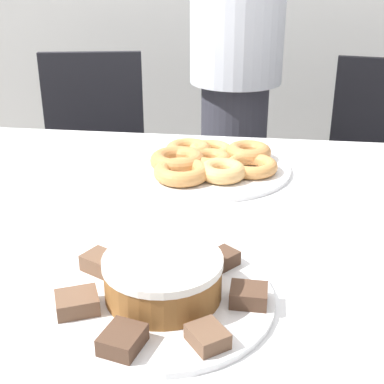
# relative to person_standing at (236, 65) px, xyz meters

# --- Properties ---
(table) EXTENTS (1.89, 1.09, 0.74)m
(table) POSITION_rel_person_standing_xyz_m (-0.08, -0.98, -0.19)
(table) COLOR white
(table) RESTS_ON ground_plane
(person_standing) EXTENTS (0.33, 0.33, 1.63)m
(person_standing) POSITION_rel_person_standing_xyz_m (0.00, 0.00, 0.00)
(person_standing) COLOR #383842
(person_standing) RESTS_ON ground_plane
(office_chair_left) EXTENTS (0.52, 0.52, 0.88)m
(office_chair_left) POSITION_rel_person_standing_xyz_m (-0.54, -0.04, -0.45)
(office_chair_left) COLOR black
(office_chair_left) RESTS_ON ground_plane
(office_chair_right) EXTENTS (0.51, 0.51, 0.88)m
(office_chair_right) POSITION_rel_person_standing_xyz_m (0.54, -0.04, -0.45)
(office_chair_right) COLOR black
(office_chair_right) RESTS_ON ground_plane
(plate_cake) EXTENTS (0.33, 0.33, 0.01)m
(plate_cake) POSITION_rel_person_standing_xyz_m (-0.03, -1.26, -0.12)
(plate_cake) COLOR white
(plate_cake) RESTS_ON table
(plate_donuts) EXTENTS (0.39, 0.39, 0.01)m
(plate_donuts) POSITION_rel_person_standing_xyz_m (-0.02, -0.71, -0.12)
(plate_donuts) COLOR white
(plate_donuts) RESTS_ON table
(frosted_cake) EXTENTS (0.18, 0.18, 0.06)m
(frosted_cake) POSITION_rel_person_standing_xyz_m (-0.03, -1.26, -0.08)
(frosted_cake) COLOR brown
(frosted_cake) RESTS_ON plate_cake
(lamington_0) EXTENTS (0.06, 0.05, 0.03)m
(lamington_0) POSITION_rel_person_standing_xyz_m (0.09, -1.26, -0.10)
(lamington_0) COLOR #513828
(lamington_0) RESTS_ON plate_cake
(lamington_1) EXTENTS (0.06, 0.06, 0.02)m
(lamington_1) POSITION_rel_person_standing_xyz_m (0.05, -1.16, -0.10)
(lamington_1) COLOR #513828
(lamington_1) RESTS_ON plate_cake
(lamington_2) EXTENTS (0.06, 0.07, 0.03)m
(lamington_2) POSITION_rel_person_standing_xyz_m (-0.06, -1.14, -0.10)
(lamington_2) COLOR brown
(lamington_2) RESTS_ON plate_cake
(lamington_3) EXTENTS (0.07, 0.06, 0.03)m
(lamington_3) POSITION_rel_person_standing_xyz_m (-0.15, -1.20, -0.10)
(lamington_3) COLOR brown
(lamington_3) RESTS_ON plate_cake
(lamington_4) EXTENTS (0.08, 0.07, 0.02)m
(lamington_4) POSITION_rel_person_standing_xyz_m (-0.15, -1.31, -0.10)
(lamington_4) COLOR brown
(lamington_4) RESTS_ON plate_cake
(lamington_5) EXTENTS (0.06, 0.07, 0.02)m
(lamington_5) POSITION_rel_person_standing_xyz_m (-0.06, -1.38, -0.10)
(lamington_5) COLOR #513828
(lamington_5) RESTS_ON plate_cake
(lamington_6) EXTENTS (0.07, 0.07, 0.02)m
(lamington_6) POSITION_rel_person_standing_xyz_m (0.04, -1.36, -0.10)
(lamington_6) COLOR brown
(lamington_6) RESTS_ON plate_cake
(donut_0) EXTENTS (0.10, 0.10, 0.03)m
(donut_0) POSITION_rel_person_standing_xyz_m (-0.02, -0.71, -0.10)
(donut_0) COLOR #D18E4C
(donut_0) RESTS_ON plate_donuts
(donut_1) EXTENTS (0.12, 0.12, 0.04)m
(donut_1) POSITION_rel_person_standing_xyz_m (-0.08, -0.66, -0.10)
(donut_1) COLOR #D18E4C
(donut_1) RESTS_ON plate_donuts
(donut_2) EXTENTS (0.13, 0.13, 0.04)m
(donut_2) POSITION_rel_person_standing_xyz_m (-0.09, -0.74, -0.10)
(donut_2) COLOR #C68447
(donut_2) RESTS_ON plate_donuts
(donut_3) EXTENTS (0.13, 0.13, 0.04)m
(donut_3) POSITION_rel_person_standing_xyz_m (-0.07, -0.80, -0.10)
(donut_3) COLOR #D18E4C
(donut_3) RESTS_ON plate_donuts
(donut_4) EXTENTS (0.11, 0.11, 0.04)m
(donut_4) POSITION_rel_person_standing_xyz_m (0.02, -0.79, -0.10)
(donut_4) COLOR #E5AD66
(donut_4) RESTS_ON plate_donuts
(donut_5) EXTENTS (0.12, 0.12, 0.03)m
(donut_5) POSITION_rel_person_standing_xyz_m (0.08, -0.74, -0.10)
(donut_5) COLOR #D18E4C
(donut_5) RESTS_ON plate_donuts
(donut_6) EXTENTS (0.11, 0.11, 0.04)m
(donut_6) POSITION_rel_person_standing_xyz_m (0.07, -0.65, -0.10)
(donut_6) COLOR #C68447
(donut_6) RESTS_ON plate_donuts
(donut_7) EXTENTS (0.11, 0.11, 0.03)m
(donut_7) POSITION_rel_person_standing_xyz_m (-0.03, -0.64, -0.10)
(donut_7) COLOR tan
(donut_7) RESTS_ON plate_donuts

